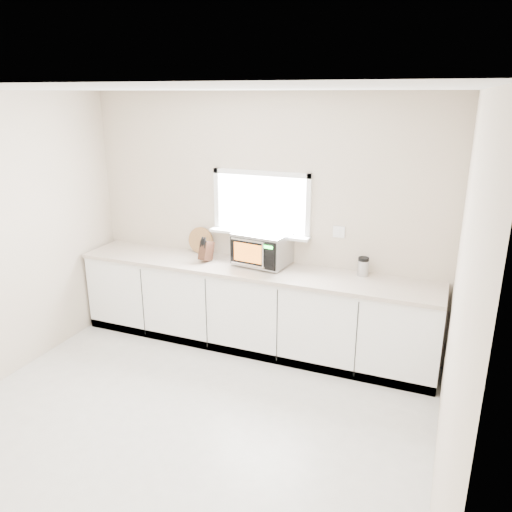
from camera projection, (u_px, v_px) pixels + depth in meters
The scene contains 8 objects.
ground at pixel (172, 438), 4.07m from camera, with size 4.00×4.00×0.00m, color beige.
back_wall at pixel (262, 220), 5.40m from camera, with size 4.00×0.17×2.70m.
cabinets at pixel (252, 309), 5.43m from camera, with size 3.92×0.60×0.88m, color white.
countertop at pixel (251, 269), 5.28m from camera, with size 3.92×0.64×0.04m, color beige.
microwave at pixel (262, 248), 5.30m from camera, with size 0.60×0.51×0.36m.
knife_block at pixel (206, 250), 5.43m from camera, with size 0.13×0.21×0.29m.
cutting_board at pixel (201, 240), 5.70m from camera, with size 0.30×0.30×0.02m, color #A1763E.
coffee_grinder at pixel (363, 266), 5.01m from camera, with size 0.12×0.12×0.20m.
Camera 1 is at (1.91, -2.90, 2.68)m, focal length 35.00 mm.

